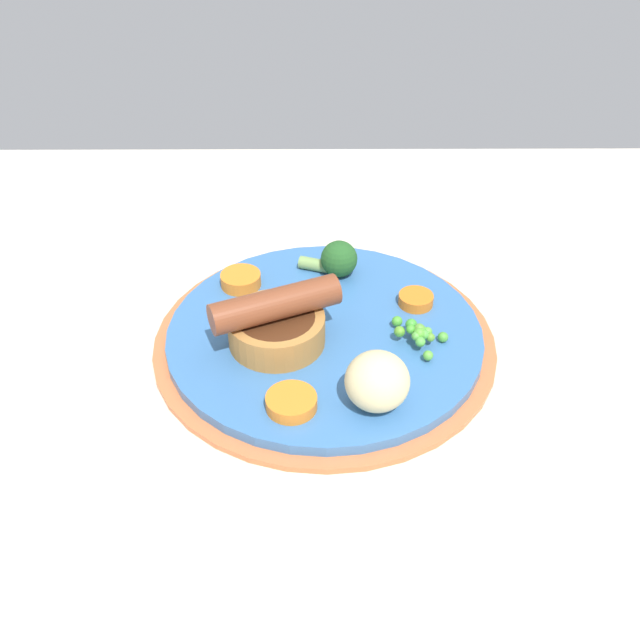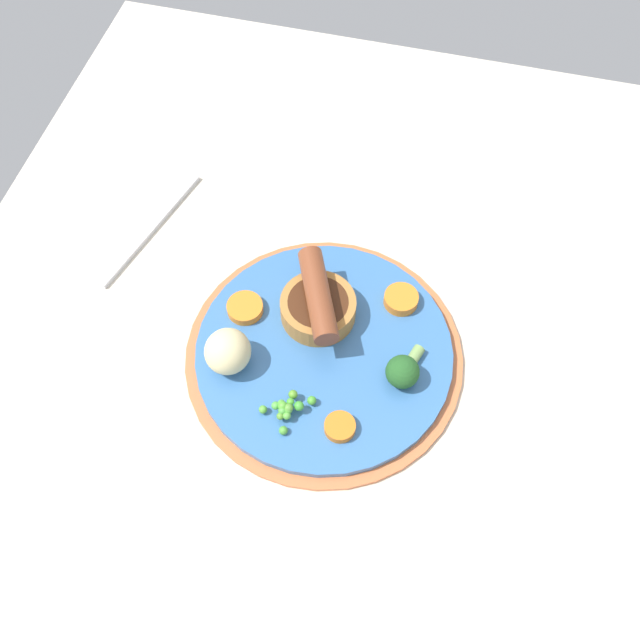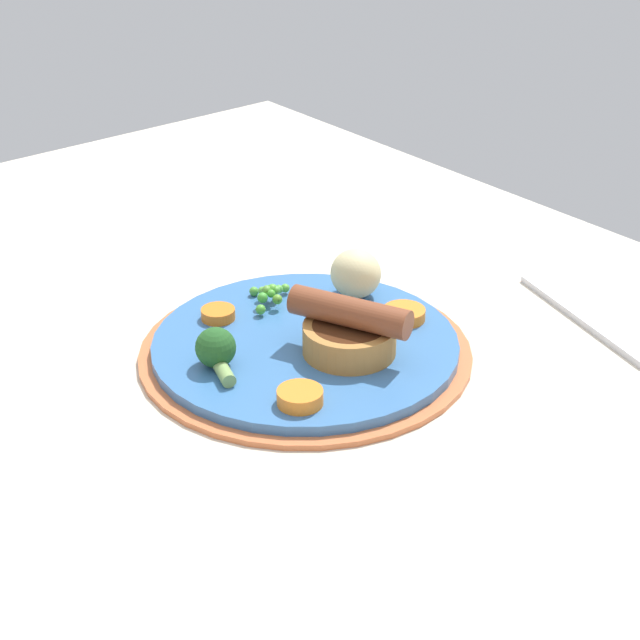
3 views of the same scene
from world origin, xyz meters
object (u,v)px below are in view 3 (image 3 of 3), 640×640
Objects in this scene: sausage_pudding at (348,331)px; carrot_slice_1 at (404,314)px; dinner_plate at (305,349)px; fork at (584,318)px; pea_pile at (270,294)px; potato_chunk_0 at (356,274)px; carrot_slice_0 at (300,397)px; carrot_slice_2 at (218,314)px; broccoli_floret_near at (216,350)px.

carrot_slice_1 is (1.36, -7.65, -1.53)cm from sausage_pudding.
dinner_plate is 1.57× the size of fork.
potato_chunk_0 reaches higher than pea_pile.
potato_chunk_0 is at bearing -68.05° from sausage_pudding.
carrot_slice_2 is at bearing -10.83° from carrot_slice_0.
broccoli_floret_near is 0.30× the size of fork.
dinner_plate is 8.73cm from carrot_slice_2.
fork is at bearing -92.68° from broccoli_floret_near.
sausage_pudding is at bearing 87.28° from fork.
dinner_plate is at bearing 166.56° from pea_pile.
potato_chunk_0 is at bearing 60.21° from fork.
potato_chunk_0 reaches higher than broccoli_floret_near.
sausage_pudding is 2.79× the size of carrot_slice_1.
carrot_slice_0 is at bearing -149.75° from broccoli_floret_near.
carrot_slice_1 is at bearing -105.40° from dinner_plate.
carrot_slice_2 is at bearing -0.95° from sausage_pudding.
broccoli_floret_near is 1.81× the size of carrot_slice_2.
broccoli_floret_near reaches higher than carrot_slice_2.
broccoli_floret_near is 17.67cm from carrot_slice_1.
potato_chunk_0 is at bearing -118.06° from pea_pile.
potato_chunk_0 is 1.56× the size of carrot_slice_2.
pea_pile is 28.42cm from fork.
carrot_slice_0 is 1.20× the size of carrot_slice_2.
carrot_slice_1 is at bearing -103.53° from sausage_pudding.
sausage_pudding is 0.58× the size of fork.
potato_chunk_0 reaches higher than carrot_slice_0.
pea_pile is 12.27cm from carrot_slice_1.
pea_pile is 16.90cm from carrot_slice_0.
pea_pile is 1.10× the size of potato_chunk_0.
carrot_slice_2 is (10.39, 12.55, -0.03)cm from carrot_slice_1.
sausage_pudding is 3.50× the size of carrot_slice_2.
carrot_slice_0 is (-11.05, 15.17, -1.65)cm from potato_chunk_0.
potato_chunk_0 is 0.26× the size of fork.
pea_pile is at bearing -13.44° from dinner_plate.
pea_pile is 8.02cm from potato_chunk_0.
pea_pile is 0.95× the size of broccoli_floret_near.
broccoli_floret_near is at bearing 38.82° from sausage_pudding.
dinner_plate is 9.91cm from carrot_slice_0.
broccoli_floret_near reaches higher than fork.
potato_chunk_0 is at bearing -67.45° from dinner_plate.
dinner_plate is at bearing -40.88° from carrot_slice_0.
fork is (-18.43, -21.53, -2.09)cm from pea_pile.
sausage_pudding reaches higher than dinner_plate.
carrot_slice_1 is 16.69cm from fork.
carrot_slice_2 is (7.89, 3.49, 1.31)cm from dinner_plate.
fork is (-8.57, -14.23, -1.61)cm from carrot_slice_1.
carrot_slice_0 reaches higher than fork.
dinner_plate is 2.70× the size of sausage_pudding.
sausage_pudding reaches higher than carrot_slice_2.
carrot_slice_1 is at bearing -143.49° from pea_pile.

